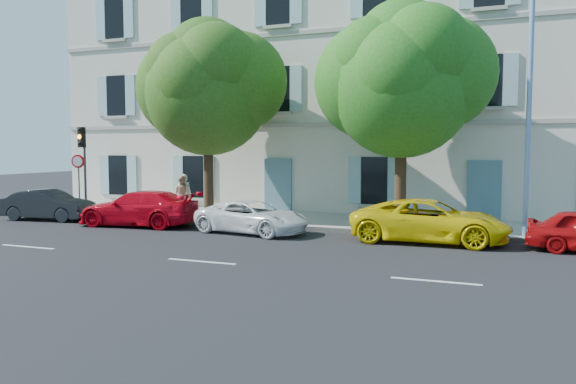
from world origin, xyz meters
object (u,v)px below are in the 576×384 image
at_px(car_white_coupe, 253,217).
at_px(tree_right, 402,88).
at_px(car_dark_sedan, 48,205).
at_px(tree_left, 208,94).
at_px(car_red_coupe, 139,208).
at_px(traffic_light, 83,151).
at_px(street_lamp, 530,93).
at_px(pedestrian_a, 184,194).
at_px(road_sign, 78,171).
at_px(car_yellow_supercar, 430,221).
at_px(pedestrian_b, 182,195).

distance_m(car_white_coupe, tree_right, 6.97).
distance_m(car_dark_sedan, tree_left, 8.06).
distance_m(car_red_coupe, traffic_light, 4.85).
bearing_deg(traffic_light, car_dark_sedan, -109.08).
xyz_separation_m(car_white_coupe, tree_right, (4.72, 2.40, 4.54)).
height_order(car_red_coupe, tree_right, tree_right).
xyz_separation_m(car_white_coupe, street_lamp, (8.85, 1.43, 4.13)).
xyz_separation_m(car_red_coupe, pedestrian_a, (0.13, 3.01, 0.33)).
bearing_deg(road_sign, traffic_light, 13.58).
relative_size(tree_left, traffic_light, 2.10).
bearing_deg(pedestrian_a, car_yellow_supercar, 140.57).
xyz_separation_m(car_yellow_supercar, street_lamp, (2.81, 1.10, 4.02)).
bearing_deg(tree_left, traffic_light, -171.99).
distance_m(car_dark_sedan, car_yellow_supercar, 15.40).
bearing_deg(street_lamp, road_sign, 179.43).
height_order(car_yellow_supercar, road_sign, road_sign).
relative_size(car_red_coupe, pedestrian_b, 2.81).
bearing_deg(car_dark_sedan, traffic_light, -26.58).
bearing_deg(car_red_coupe, street_lamp, 90.83).
height_order(car_red_coupe, pedestrian_a, pedestrian_a).
bearing_deg(road_sign, tree_right, 3.27).
bearing_deg(car_yellow_supercar, traffic_light, 84.55).
distance_m(traffic_light, street_lamp, 17.78).
bearing_deg(car_white_coupe, tree_left, 61.23).
bearing_deg(car_red_coupe, road_sign, -115.04).
relative_size(traffic_light, pedestrian_a, 2.18).
relative_size(road_sign, street_lamp, 0.32).
relative_size(car_yellow_supercar, traffic_light, 1.32).
distance_m(car_yellow_supercar, tree_right, 5.06).
xyz_separation_m(tree_right, pedestrian_a, (-9.39, 0.67, -4.11)).
height_order(car_white_coupe, tree_left, tree_left).
xyz_separation_m(tree_left, traffic_light, (-5.72, -0.80, -2.33)).
bearing_deg(pedestrian_b, car_white_coupe, 146.18).
bearing_deg(tree_left, car_red_coupe, -124.89).
bearing_deg(car_white_coupe, car_red_coupe, 98.92).
height_order(tree_left, street_lamp, street_lamp).
bearing_deg(pedestrian_b, pedestrian_a, -86.35).
height_order(car_red_coupe, car_white_coupe, car_red_coupe).
height_order(car_dark_sedan, tree_right, tree_right).
distance_m(car_dark_sedan, pedestrian_b, 5.44).
relative_size(car_dark_sedan, pedestrian_a, 2.24).
relative_size(car_red_coupe, road_sign, 1.84).
bearing_deg(traffic_light, street_lamp, -0.75).
relative_size(car_red_coupe, car_white_coupe, 1.14).
relative_size(car_white_coupe, car_yellow_supercar, 0.83).
bearing_deg(tree_right, car_yellow_supercar, -57.48).
xyz_separation_m(car_white_coupe, traffic_light, (-8.84, 1.66, 2.27)).
bearing_deg(car_dark_sedan, car_red_coupe, -98.64).
distance_m(car_white_coupe, road_sign, 9.31).
distance_m(traffic_light, pedestrian_b, 4.73).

